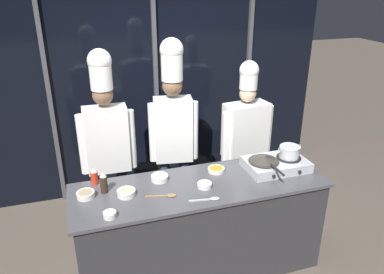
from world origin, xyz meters
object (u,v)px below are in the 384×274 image
(squeeze_bottle_soy, at_px, (104,183))
(chef_head, at_px, (107,136))
(serving_spoon_slotted, at_px, (211,199))
(frying_pan, at_px, (264,159))
(prep_bowl_ginger, at_px, (126,192))
(stock_pot, at_px, (289,151))
(squeeze_bottle_chili, at_px, (94,177))
(prep_bowl_chicken, at_px, (205,185))
(prep_bowl_bean_sprouts, at_px, (160,177))
(prep_bowl_carrots, at_px, (216,169))
(prep_bowl_mushrooms, at_px, (86,194))
(chef_sous, at_px, (173,122))
(chef_line, at_px, (246,133))
(prep_bowl_garlic, at_px, (110,214))
(serving_spoon_solid, at_px, (167,196))
(portable_stove, at_px, (276,164))

(squeeze_bottle_soy, height_order, chef_head, chef_head)
(chef_head, bearing_deg, serving_spoon_slotted, 126.42)
(chef_head, bearing_deg, squeeze_bottle_soy, 81.86)
(frying_pan, distance_m, prep_bowl_ginger, 1.29)
(stock_pot, bearing_deg, squeeze_bottle_chili, 172.56)
(prep_bowl_chicken, distance_m, prep_bowl_bean_sprouts, 0.41)
(squeeze_bottle_soy, distance_m, prep_bowl_carrots, 1.04)
(squeeze_bottle_chili, distance_m, prep_bowl_bean_sprouts, 0.57)
(prep_bowl_mushrooms, bearing_deg, chef_sous, 34.54)
(chef_head, bearing_deg, prep_bowl_carrots, 149.83)
(chef_line, bearing_deg, prep_bowl_carrots, 37.10)
(prep_bowl_chicken, distance_m, prep_bowl_garlic, 0.86)
(serving_spoon_slotted, xyz_separation_m, chef_sous, (-0.04, 0.99, 0.32))
(serving_spoon_solid, distance_m, chef_line, 1.39)
(prep_bowl_bean_sprouts, bearing_deg, squeeze_bottle_soy, -173.77)
(frying_pan, distance_m, prep_bowl_carrots, 0.45)
(stock_pot, height_order, serving_spoon_slotted, stock_pot)
(prep_bowl_mushrooms, distance_m, chef_line, 1.87)
(prep_bowl_bean_sprouts, bearing_deg, prep_bowl_garlic, -138.52)
(frying_pan, bearing_deg, chef_line, 78.47)
(prep_bowl_mushrooms, distance_m, chef_head, 0.74)
(prep_bowl_ginger, height_order, serving_spoon_slotted, prep_bowl_ginger)
(chef_sous, bearing_deg, portable_stove, 149.59)
(stock_pot, distance_m, prep_bowl_ginger, 1.56)
(portable_stove, bearing_deg, prep_bowl_garlic, -168.97)
(squeeze_bottle_soy, relative_size, chef_line, 0.11)
(serving_spoon_slotted, relative_size, chef_line, 0.14)
(prep_bowl_bean_sprouts, bearing_deg, prep_bowl_chicken, -34.48)
(prep_bowl_chicken, xyz_separation_m, prep_bowl_bean_sprouts, (-0.34, 0.23, 0.01))
(prep_bowl_mushrooms, relative_size, prep_bowl_carrots, 0.95)
(prep_bowl_bean_sprouts, bearing_deg, serving_spoon_slotted, -53.87)
(prep_bowl_bean_sprouts, bearing_deg, prep_bowl_carrots, -0.04)
(prep_bowl_carrots, bearing_deg, chef_sous, 115.30)
(frying_pan, height_order, chef_line, chef_line)
(prep_bowl_chicken, bearing_deg, prep_bowl_garlic, -166.58)
(prep_bowl_garlic, height_order, chef_head, chef_head)
(squeeze_bottle_chili, relative_size, serving_spoon_solid, 0.60)
(squeeze_bottle_chili, height_order, prep_bowl_ginger, squeeze_bottle_chili)
(squeeze_bottle_soy, height_order, chef_line, chef_line)
(prep_bowl_ginger, height_order, prep_bowl_bean_sprouts, prep_bowl_ginger)
(prep_bowl_ginger, xyz_separation_m, prep_bowl_chicken, (0.67, -0.07, -0.01))
(stock_pot, bearing_deg, chef_line, 100.44)
(serving_spoon_slotted, xyz_separation_m, chef_head, (-0.71, 1.01, 0.25))
(prep_bowl_garlic, distance_m, chef_line, 1.88)
(prep_bowl_mushrooms, relative_size, chef_line, 0.08)
(squeeze_bottle_chili, distance_m, prep_bowl_garlic, 0.55)
(prep_bowl_ginger, relative_size, prep_bowl_bean_sprouts, 1.00)
(serving_spoon_slotted, distance_m, chef_sous, 1.04)
(frying_pan, bearing_deg, chef_head, 152.63)
(prep_bowl_mushrooms, xyz_separation_m, chef_head, (0.26, 0.66, 0.23))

